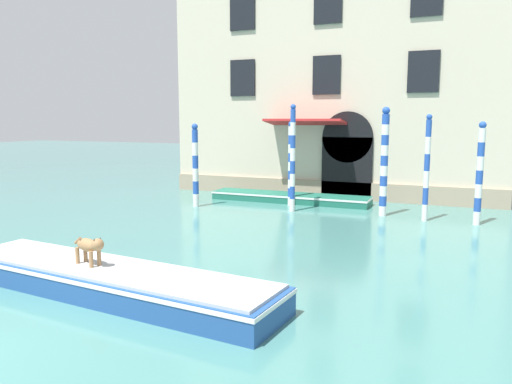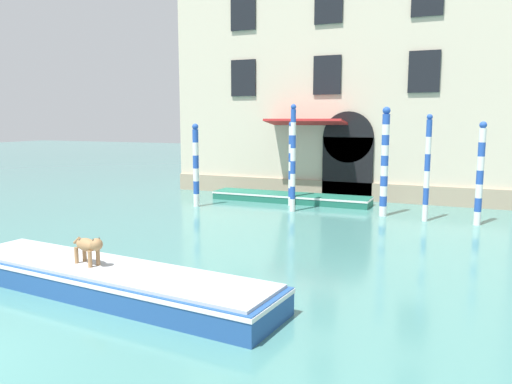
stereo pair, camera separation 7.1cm
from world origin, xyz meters
The scene contains 10 objects.
palazzo_left centered at (1.32, 20.72, 7.40)m, with size 15.28×7.40×14.84m.
boat_foreground centered at (0.63, 3.67, 0.31)m, with size 7.78×2.34×0.58m.
dog_on_deck centered at (0.19, 3.62, 0.99)m, with size 0.92×0.43×0.62m.
boat_moored_near_palazzo centered at (0.22, 16.09, 0.19)m, with size 6.99×1.37×0.36m.
mooring_pole_0 centered at (5.97, 14.06, 1.89)m, with size 0.20×0.20×3.75m.
mooring_pole_1 centered at (4.45, 14.44, 2.03)m, with size 0.28×0.28×4.02m.
mooring_pole_2 centered at (0.53, 15.27, 1.76)m, with size 0.22×0.22×3.49m.
mooring_pole_3 centered at (-2.96, 13.47, 1.72)m, with size 0.25×0.25×3.40m.
mooring_pole_4 centered at (1.04, 14.00, 2.09)m, with size 0.21×0.21×4.15m.
mooring_pole_5 centered at (7.67, 14.05, 1.77)m, with size 0.24×0.24×3.50m.
Camera 2 is at (7.33, -4.21, 3.58)m, focal length 35.00 mm.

